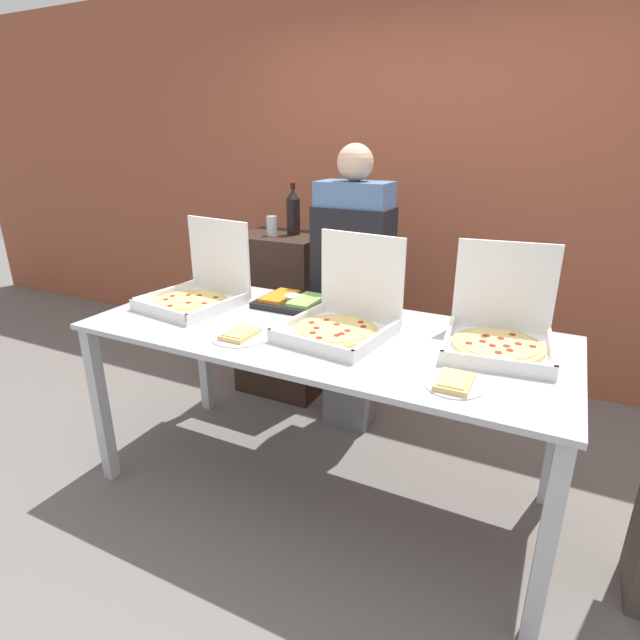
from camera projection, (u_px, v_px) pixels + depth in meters
ground_plane at (320, 488)px, 2.57m from camera, size 16.00×16.00×0.00m
brick_wall_behind at (428, 182)px, 3.51m from camera, size 10.00×0.06×2.80m
buffet_table at (320, 350)px, 2.30m from camera, size 2.17×0.91×0.87m
pizza_box_far_right at (499, 331)px, 2.06m from camera, size 0.46×0.48×0.42m
pizza_box_far_left at (342, 317)px, 2.21m from camera, size 0.47×0.49×0.42m
pizza_box_near_right at (198, 290)px, 2.60m from camera, size 0.48×0.50×0.42m
paper_plate_front_left at (454, 383)px, 1.75m from camera, size 0.21×0.21×0.03m
paper_plate_front_right at (240, 335)px, 2.18m from camera, size 0.25×0.25×0.03m
veggie_tray at (293, 301)px, 2.59m from camera, size 0.35×0.29×0.05m
sideboard_podium at (283, 314)px, 3.43m from camera, size 0.57×0.44×1.10m
soda_bottle at (293, 212)px, 3.19m from camera, size 0.09×0.09×0.33m
soda_can_silver at (272, 226)px, 3.18m from camera, size 0.07×0.07×0.12m
person_server_vest at (353, 278)px, 2.85m from camera, size 0.42×0.24×1.67m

